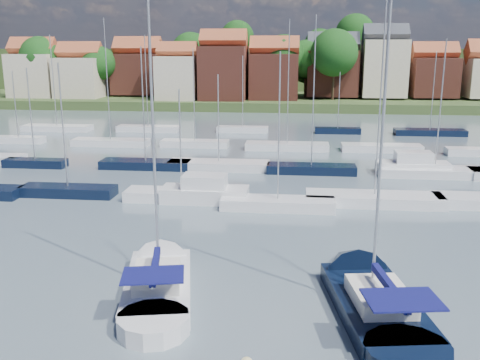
# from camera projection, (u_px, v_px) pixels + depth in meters

# --- Properties ---
(ground) EXTENTS (260.00, 260.00, 0.00)m
(ground) POSITION_uv_depth(u_px,v_px,m) (279.00, 155.00, 62.14)
(ground) COLOR #4F626B
(ground) RESTS_ON ground
(sailboat_centre) EXTENTS (5.56, 12.54, 16.48)m
(sailboat_centre) POSITION_uv_depth(u_px,v_px,m) (160.00, 275.00, 28.50)
(sailboat_centre) COLOR silver
(sailboat_centre) RESTS_ON ground
(sailboat_navy) EXTENTS (5.54, 13.55, 18.15)m
(sailboat_navy) POSITION_uv_depth(u_px,v_px,m) (364.00, 290.00, 26.69)
(sailboat_navy) COLOR black
(sailboat_navy) RESTS_ON ground
(buoy_c) EXTENTS (0.43, 0.43, 0.43)m
(buoy_c) POSITION_uv_depth(u_px,v_px,m) (159.00, 335.00, 23.19)
(buoy_c) COLOR #D85914
(buoy_c) RESTS_ON ground
(buoy_e) EXTENTS (0.45, 0.45, 0.45)m
(buoy_e) POSITION_uv_depth(u_px,v_px,m) (328.00, 272.00, 29.77)
(buoy_e) COLOR #D85914
(buoy_e) RESTS_ON ground
(marina_field) EXTENTS (79.62, 41.41, 15.93)m
(marina_field) POSITION_uv_depth(u_px,v_px,m) (296.00, 161.00, 57.15)
(marina_field) COLOR silver
(marina_field) RESTS_ON ground
(far_shore_town) EXTENTS (212.46, 90.00, 22.27)m
(far_shore_town) POSITION_uv_depth(u_px,v_px,m) (299.00, 76.00, 150.26)
(far_shore_town) COLOR #3B4D26
(far_shore_town) RESTS_ON ground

